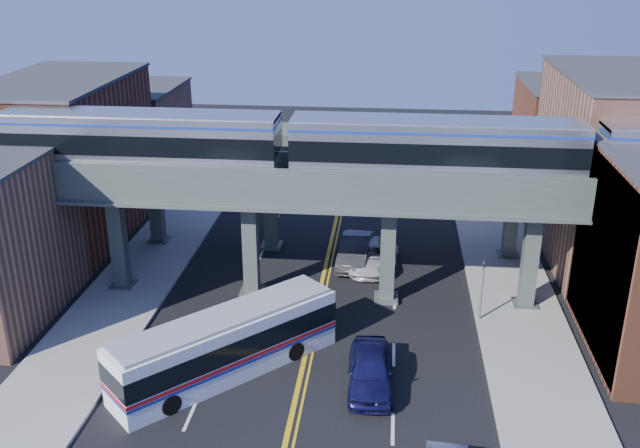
% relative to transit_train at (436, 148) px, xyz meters
% --- Properties ---
extents(ground, '(120.00, 120.00, 0.00)m').
position_rel_transit_train_xyz_m(ground, '(-6.35, -8.00, -9.31)').
color(ground, black).
rests_on(ground, ground).
extents(sidewalk_west, '(5.00, 70.00, 0.16)m').
position_rel_transit_train_xyz_m(sidewalk_west, '(-17.85, 2.00, -9.23)').
color(sidewalk_west, gray).
rests_on(sidewalk_west, ground).
extents(sidewalk_east, '(5.00, 70.00, 0.16)m').
position_rel_transit_train_xyz_m(sidewalk_east, '(5.15, 2.00, -9.23)').
color(sidewalk_east, gray).
rests_on(sidewalk_east, ground).
extents(building_west_b, '(8.00, 14.00, 11.00)m').
position_rel_transit_train_xyz_m(building_west_b, '(-24.85, 8.00, -3.81)').
color(building_west_b, brown).
rests_on(building_west_b, ground).
extents(building_west_c, '(8.00, 10.00, 8.00)m').
position_rel_transit_train_xyz_m(building_west_c, '(-24.85, 21.00, -5.31)').
color(building_west_c, '#93624C').
rests_on(building_west_c, ground).
extents(building_east_b, '(8.00, 14.00, 12.00)m').
position_rel_transit_train_xyz_m(building_east_b, '(12.15, 8.00, -3.31)').
color(building_east_b, '#93624C').
rests_on(building_east_b, ground).
extents(building_east_c, '(8.00, 10.00, 9.00)m').
position_rel_transit_train_xyz_m(building_east_c, '(12.15, 21.00, -4.81)').
color(building_east_c, brown).
rests_on(building_east_c, ground).
extents(mural_panel, '(0.10, 9.50, 9.50)m').
position_rel_transit_train_xyz_m(mural_panel, '(8.20, -4.00, -4.56)').
color(mural_panel, '#2AA8B9').
rests_on(mural_panel, ground).
extents(elevated_viaduct_near, '(52.00, 3.60, 7.40)m').
position_rel_transit_train_xyz_m(elevated_viaduct_near, '(-6.35, 0.00, -2.84)').
color(elevated_viaduct_near, '#3D4743').
rests_on(elevated_viaduct_near, ground).
extents(elevated_viaduct_far, '(52.00, 3.60, 7.40)m').
position_rel_transit_train_xyz_m(elevated_viaduct_far, '(-6.35, 7.00, -2.84)').
color(elevated_viaduct_far, '#3D4743').
rests_on(elevated_viaduct_far, ground).
extents(transit_train, '(48.40, 3.03, 3.54)m').
position_rel_transit_train_xyz_m(transit_train, '(0.00, 0.00, 0.00)').
color(transit_train, black).
rests_on(transit_train, elevated_viaduct_near).
extents(stop_sign, '(0.76, 0.09, 2.63)m').
position_rel_transit_train_xyz_m(stop_sign, '(-6.05, -5.00, -7.56)').
color(stop_sign, slate).
rests_on(stop_sign, ground).
extents(traffic_signal, '(0.15, 0.18, 4.10)m').
position_rel_transit_train_xyz_m(traffic_signal, '(2.85, -2.00, -7.01)').
color(traffic_signal, slate).
rests_on(traffic_signal, ground).
extents(transit_bus, '(10.07, 10.17, 3.02)m').
position_rel_transit_train_xyz_m(transit_bus, '(-9.95, -8.44, -7.76)').
color(transit_bus, white).
rests_on(transit_bus, ground).
extents(car_lane_a, '(2.31, 5.31, 1.78)m').
position_rel_transit_train_xyz_m(car_lane_a, '(-2.97, -8.88, -8.42)').
color(car_lane_a, '#10103C').
rests_on(car_lane_a, ground).
extents(car_lane_b, '(2.26, 5.52, 1.78)m').
position_rel_transit_train_xyz_m(car_lane_b, '(-4.48, 4.94, -8.42)').
color(car_lane_b, '#303032').
rests_on(car_lane_b, ground).
extents(car_lane_c, '(2.68, 5.61, 1.55)m').
position_rel_transit_train_xyz_m(car_lane_c, '(-3.56, 4.53, -8.54)').
color(car_lane_c, silver).
rests_on(car_lane_c, ground).
extents(car_lane_d, '(3.09, 6.40, 1.80)m').
position_rel_transit_train_xyz_m(car_lane_d, '(-3.78, 18.39, -8.42)').
color(car_lane_d, silver).
rests_on(car_lane_d, ground).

